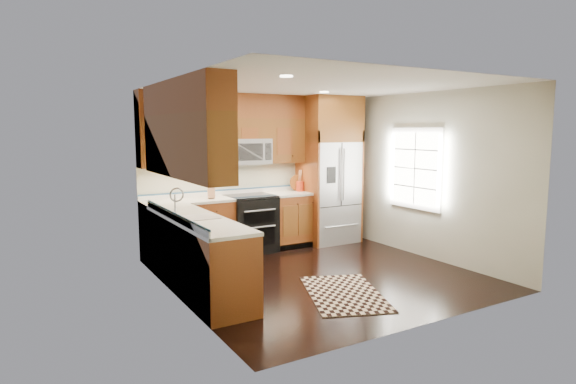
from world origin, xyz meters
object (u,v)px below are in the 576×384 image
range (251,224)px  knife_block (211,191)px  refrigerator (329,170)px  rug (344,293)px  utensil_crock (300,184)px

range → knife_block: 0.90m
range → refrigerator: refrigerator is taller
rug → utensil_crock: bearing=91.8°
rug → utensil_crock: (0.93, 2.55, 1.06)m
range → refrigerator: size_ratio=0.36×
utensil_crock → rug: bearing=-110.0°
rug → utensil_crock: utensil_crock is taller
knife_block → refrigerator: bearing=-1.5°
refrigerator → knife_block: refrigerator is taller
rug → knife_block: (-0.75, 2.50, 1.05)m
refrigerator → knife_block: 2.24m
range → knife_block: knife_block is taller
utensil_crock → knife_block: bearing=-178.3°
range → utensil_crock: 1.17m
refrigerator → rug: size_ratio=1.81×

